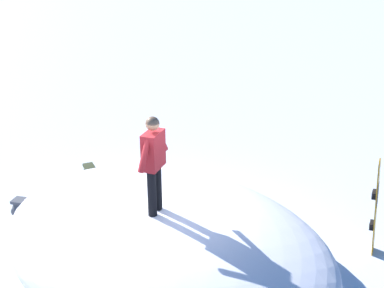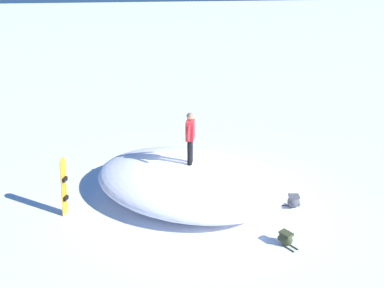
{
  "view_description": "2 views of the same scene",
  "coord_description": "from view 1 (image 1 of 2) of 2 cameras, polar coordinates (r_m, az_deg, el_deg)",
  "views": [
    {
      "loc": [
        6.84,
        0.57,
        4.87
      ],
      "look_at": [
        0.65,
        0.64,
        2.28
      ],
      "focal_mm": 44.43,
      "sensor_mm": 36.0,
      "label": 1
    },
    {
      "loc": [
        -10.42,
        2.63,
        6.1
      ],
      "look_at": [
        0.41,
        0.01,
        1.62
      ],
      "focal_mm": 38.23,
      "sensor_mm": 36.0,
      "label": 2
    }
  ],
  "objects": [
    {
      "name": "backpack_near",
      "position": [
        9.77,
        -19.84,
        -7.27
      ],
      "size": [
        0.36,
        0.55,
        0.41
      ],
      "color": "#4C4C51",
      "rests_on": "ground"
    },
    {
      "name": "backpack_far",
      "position": [
        10.86,
        -12.18,
        -3.37
      ],
      "size": [
        0.59,
        0.42,
        0.36
      ],
      "color": "#383D23",
      "rests_on": "ground"
    },
    {
      "name": "ground",
      "position": [
        8.41,
        -4.55,
        -12.73
      ],
      "size": [
        240.0,
        240.0,
        0.0
      ],
      "primitive_type": "plane",
      "color": "white"
    },
    {
      "name": "snowboarder_standing",
      "position": [
        7.12,
        -4.62,
        -1.92
      ],
      "size": [
        0.94,
        0.42,
        1.58
      ],
      "color": "black",
      "rests_on": "snow_mound"
    },
    {
      "name": "snowboard_primary_upright",
      "position": [
        8.49,
        21.18,
        -6.85
      ],
      "size": [
        0.3,
        0.25,
        1.74
      ],
      "color": "orange",
      "rests_on": "ground"
    },
    {
      "name": "snow_mound",
      "position": [
        7.86,
        -3.61,
        -11.04
      ],
      "size": [
        7.14,
        7.28,
        1.02
      ],
      "primitive_type": "ellipsoid",
      "rotation": [
        0.0,
        0.0,
        0.85
      ],
      "color": "white",
      "rests_on": "ground"
    }
  ]
}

